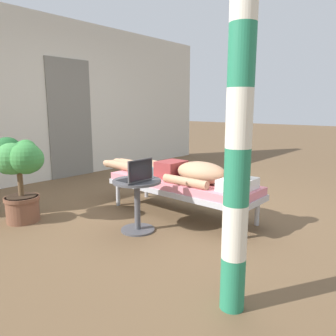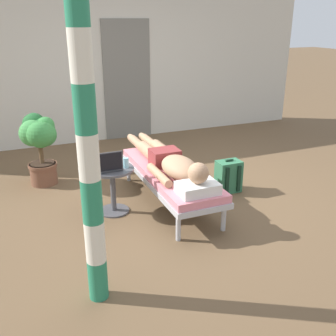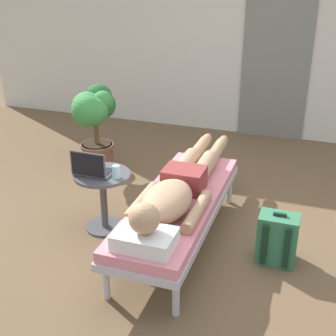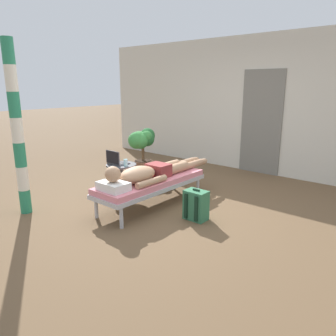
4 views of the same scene
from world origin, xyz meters
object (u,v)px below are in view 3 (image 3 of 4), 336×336
at_px(person_reclining, 177,189).
at_px(laptop, 92,169).
at_px(potted_plant, 94,116).
at_px(side_table, 103,191).
at_px(drink_glass, 116,172).
at_px(lounge_chair, 178,206).
at_px(backpack, 277,239).

bearing_deg(person_reclining, laptop, 179.64).
height_order(laptop, potted_plant, potted_plant).
distance_m(side_table, drink_glass, 0.27).
bearing_deg(drink_glass, lounge_chair, 2.38).
height_order(lounge_chair, drink_glass, drink_glass).
height_order(laptop, drink_glass, laptop).
relative_size(backpack, potted_plant, 0.46).
distance_m(laptop, drink_glass, 0.21).
height_order(drink_glass, potted_plant, potted_plant).
height_order(lounge_chair, potted_plant, potted_plant).
bearing_deg(laptop, drink_glass, 3.51).
xyz_separation_m(side_table, drink_glass, (0.15, -0.04, 0.22)).
distance_m(side_table, backpack, 1.48).
bearing_deg(backpack, person_reclining, -176.15).
xyz_separation_m(person_reclining, potted_plant, (-1.32, 1.17, 0.10)).
height_order(person_reclining, side_table, person_reclining).
height_order(lounge_chair, side_table, side_table).
relative_size(laptop, backpack, 0.73).
relative_size(drink_glass, potted_plant, 0.12).
bearing_deg(person_reclining, backpack, 3.85).
bearing_deg(potted_plant, backpack, -27.84).
relative_size(side_table, drink_glass, 4.74).
bearing_deg(potted_plant, side_table, -60.09).
bearing_deg(lounge_chair, potted_plant, 139.32).
relative_size(lounge_chair, backpack, 4.34).
relative_size(laptop, potted_plant, 0.34).
xyz_separation_m(lounge_chair, backpack, (0.80, 0.01, -0.15)).
relative_size(drink_glass, backpack, 0.26).
distance_m(laptop, backpack, 1.58).
bearing_deg(drink_glass, side_table, 165.65).
bearing_deg(lounge_chair, person_reclining, -90.00).
relative_size(lounge_chair, laptop, 5.94).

